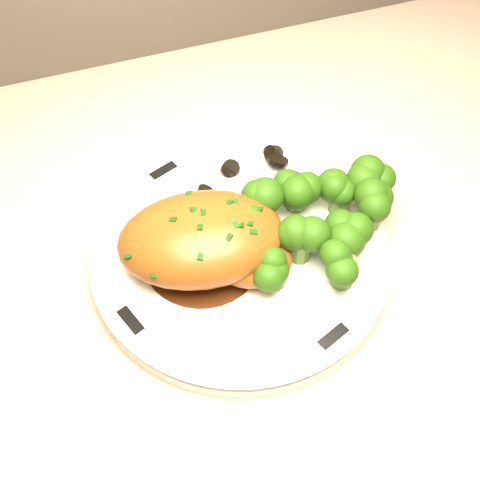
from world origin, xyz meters
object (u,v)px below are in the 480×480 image
object	(u,v)px
counter	(316,372)
plate	(240,252)
chicken_breast	(207,241)
broccoli_florets	(317,220)

from	to	relation	value
counter	plate	size ratio (longest dim) A/B	7.50
counter	plate	bearing A→B (deg)	-167.00
counter	plate	world-z (taller)	counter
plate	chicken_breast	world-z (taller)	chicken_breast
counter	plate	distance (m)	0.51
chicken_breast	plate	bearing A→B (deg)	18.20
counter	broccoli_florets	size ratio (longest dim) A/B	12.88
counter	broccoli_florets	bearing A→B (deg)	-148.10
plate	broccoli_florets	distance (m)	0.08
counter	broccoli_florets	world-z (taller)	counter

